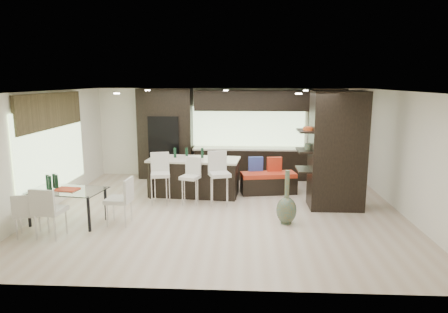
# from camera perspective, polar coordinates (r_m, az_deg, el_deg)

# --- Properties ---
(ground) EXTENTS (8.00, 8.00, 0.00)m
(ground) POSITION_cam_1_polar(r_m,az_deg,el_deg) (9.19, -0.20, -7.77)
(ground) COLOR #C5AD96
(ground) RESTS_ON ground
(back_wall) EXTENTS (8.00, 0.02, 2.70)m
(back_wall) POSITION_cam_1_polar(r_m,az_deg,el_deg) (12.31, 0.71, 3.44)
(back_wall) COLOR white
(back_wall) RESTS_ON ground
(left_wall) EXTENTS (0.02, 7.00, 2.70)m
(left_wall) POSITION_cam_1_polar(r_m,az_deg,el_deg) (9.91, -23.96, 0.71)
(left_wall) COLOR white
(left_wall) RESTS_ON ground
(right_wall) EXTENTS (0.02, 7.00, 2.70)m
(right_wall) POSITION_cam_1_polar(r_m,az_deg,el_deg) (9.51, 24.62, 0.27)
(right_wall) COLOR white
(right_wall) RESTS_ON ground
(ceiling) EXTENTS (8.00, 7.00, 0.02)m
(ceiling) POSITION_cam_1_polar(r_m,az_deg,el_deg) (8.71, -0.21, 9.31)
(ceiling) COLOR white
(ceiling) RESTS_ON ground
(window_left) EXTENTS (0.04, 3.20, 1.90)m
(window_left) POSITION_cam_1_polar(r_m,az_deg,el_deg) (10.07, -23.25, 0.91)
(window_left) COLOR #B2D199
(window_left) RESTS_ON left_wall
(window_back) EXTENTS (3.40, 0.04, 1.20)m
(window_back) POSITION_cam_1_polar(r_m,az_deg,el_deg) (12.24, 3.52, 4.32)
(window_back) COLOR #B2D199
(window_back) RESTS_ON back_wall
(stone_accent) EXTENTS (0.08, 3.00, 0.80)m
(stone_accent) POSITION_cam_1_polar(r_m,az_deg,el_deg) (9.96, -23.48, 6.02)
(stone_accent) COLOR brown
(stone_accent) RESTS_ON left_wall
(ceiling_spots) EXTENTS (4.00, 3.00, 0.02)m
(ceiling_spots) POSITION_cam_1_polar(r_m,az_deg,el_deg) (8.96, -0.12, 9.23)
(ceiling_spots) COLOR white
(ceiling_spots) RESTS_ON ceiling
(back_cabinetry) EXTENTS (6.80, 0.68, 2.70)m
(back_cabinetry) POSITION_cam_1_polar(r_m,az_deg,el_deg) (11.97, 3.04, 3.22)
(back_cabinetry) COLOR black
(back_cabinetry) RESTS_ON ground
(refrigerator) EXTENTS (0.90, 0.68, 1.90)m
(refrigerator) POSITION_cam_1_polar(r_m,az_deg,el_deg) (12.22, -8.31, 1.38)
(refrigerator) COLOR black
(refrigerator) RESTS_ON ground
(partition_column) EXTENTS (1.20, 0.80, 2.70)m
(partition_column) POSITION_cam_1_polar(r_m,az_deg,el_deg) (9.47, 15.84, 0.81)
(partition_column) COLOR black
(partition_column) RESTS_ON ground
(kitchen_island) EXTENTS (2.39, 1.21, 0.96)m
(kitchen_island) POSITION_cam_1_polar(r_m,az_deg,el_deg) (10.35, -4.27, -2.89)
(kitchen_island) COLOR black
(kitchen_island) RESTS_ON ground
(stool_left) EXTENTS (0.52, 0.52, 0.99)m
(stool_left) POSITION_cam_1_polar(r_m,az_deg,el_deg) (9.68, -9.05, -3.86)
(stool_left) COLOR beige
(stool_left) RESTS_ON ground
(stool_mid) EXTENTS (0.51, 0.51, 0.91)m
(stool_mid) POSITION_cam_1_polar(r_m,az_deg,el_deg) (9.59, -4.87, -4.17)
(stool_mid) COLOR beige
(stool_mid) RESTS_ON ground
(stool_right) EXTENTS (0.58, 0.58, 1.03)m
(stool_right) POSITION_cam_1_polar(r_m,az_deg,el_deg) (9.48, -0.63, -3.93)
(stool_right) COLOR beige
(stool_right) RESTS_ON ground
(bench) EXTENTS (1.51, 0.80, 0.55)m
(bench) POSITION_cam_1_polar(r_m,az_deg,el_deg) (10.58, 6.33, -3.77)
(bench) COLOR black
(bench) RESTS_ON ground
(floor_vase) EXTENTS (0.52, 0.52, 1.13)m
(floor_vase) POSITION_cam_1_polar(r_m,az_deg,el_deg) (8.34, 8.96, -5.76)
(floor_vase) COLOR #47543C
(floor_vase) RESTS_ON ground
(dining_table) EXTENTS (1.60, 1.05, 0.72)m
(dining_table) POSITION_cam_1_polar(r_m,az_deg,el_deg) (8.92, -21.38, -6.68)
(dining_table) COLOR white
(dining_table) RESTS_ON ground
(chair_near) EXTENTS (0.55, 0.55, 0.91)m
(chair_near) POSITION_cam_1_polar(r_m,az_deg,el_deg) (8.26, -23.54, -7.54)
(chair_near) COLOR beige
(chair_near) RESTS_ON ground
(chair_far) EXTENTS (0.54, 0.54, 0.80)m
(chair_far) POSITION_cam_1_polar(r_m,az_deg,el_deg) (8.52, -26.26, -7.62)
(chair_far) COLOR beige
(chair_far) RESTS_ON ground
(chair_end) EXTENTS (0.51, 0.51, 0.91)m
(chair_end) POSITION_cam_1_polar(r_m,az_deg,el_deg) (8.52, -14.79, -6.45)
(chair_end) COLOR beige
(chair_end) RESTS_ON ground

